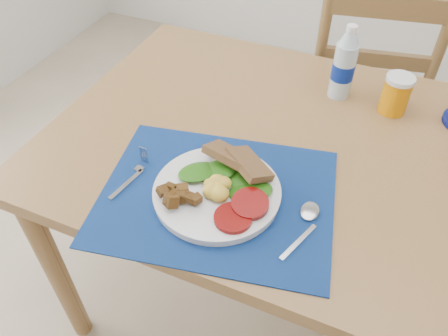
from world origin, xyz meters
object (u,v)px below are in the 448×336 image
object	(u,v)px
chair_far	(366,78)
water_bottle	(344,66)
juice_glass	(395,95)
breakfast_plate	(214,190)

from	to	relation	value
chair_far	water_bottle	bearing A→B (deg)	72.61
juice_glass	breakfast_plate	bearing A→B (deg)	-123.17
juice_glass	chair_far	bearing A→B (deg)	104.07
breakfast_plate	juice_glass	bearing A→B (deg)	79.62
breakfast_plate	water_bottle	xyz separation A→B (m)	(0.17, 0.51, 0.07)
chair_far	water_bottle	xyz separation A→B (m)	(-0.05, -0.40, 0.26)
chair_far	breakfast_plate	bearing A→B (deg)	66.02
chair_far	water_bottle	world-z (taller)	chair_far
juice_glass	water_bottle	bearing A→B (deg)	173.17
water_bottle	juice_glass	world-z (taller)	water_bottle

